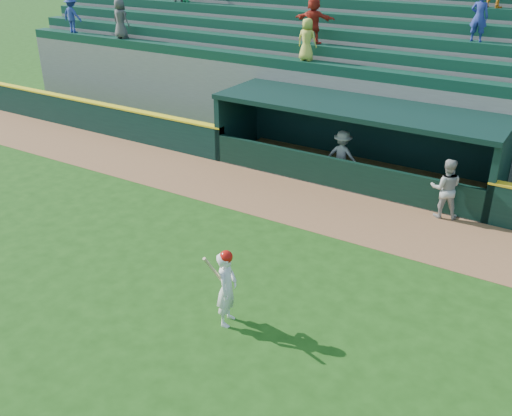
# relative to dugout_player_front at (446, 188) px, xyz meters

# --- Properties ---
(ground) EXTENTS (120.00, 120.00, 0.00)m
(ground) POSITION_rel_dugout_player_front_xyz_m (-3.45, -6.25, -0.88)
(ground) COLOR #1B4411
(ground) RESTS_ON ground
(warning_track) EXTENTS (40.00, 3.00, 0.01)m
(warning_track) POSITION_rel_dugout_player_front_xyz_m (-3.45, -1.35, -0.88)
(warning_track) COLOR brown
(warning_track) RESTS_ON ground
(field_wall_left) EXTENTS (15.50, 0.30, 1.20)m
(field_wall_left) POSITION_rel_dugout_player_front_xyz_m (-15.70, 0.30, -0.28)
(field_wall_left) COLOR black
(field_wall_left) RESTS_ON ground
(wall_stripe_left) EXTENTS (15.50, 0.32, 0.06)m
(wall_stripe_left) POSITION_rel_dugout_player_front_xyz_m (-15.70, 0.30, 0.35)
(wall_stripe_left) COLOR yellow
(wall_stripe_left) RESTS_ON field_wall_left
(dugout_player_front) EXTENTS (1.02, 0.89, 1.77)m
(dugout_player_front) POSITION_rel_dugout_player_front_xyz_m (0.00, 0.00, 0.00)
(dugout_player_front) COLOR #A4A49F
(dugout_player_front) RESTS_ON ground
(dugout_player_inside) EXTENTS (1.11, 0.68, 1.67)m
(dugout_player_inside) POSITION_rel_dugout_player_front_xyz_m (-3.64, 1.00, -0.05)
(dugout_player_inside) COLOR #9A9A95
(dugout_player_inside) RESTS_ON ground
(dugout) EXTENTS (9.40, 2.80, 2.46)m
(dugout) POSITION_rel_dugout_player_front_xyz_m (-3.45, 1.76, 0.47)
(dugout) COLOR slate
(dugout) RESTS_ON ground
(stands) EXTENTS (34.50, 6.25, 7.59)m
(stands) POSITION_rel_dugout_player_front_xyz_m (-3.47, 6.32, 1.52)
(stands) COLOR slate
(stands) RESTS_ON ground
(batter_at_plate) EXTENTS (0.54, 0.83, 1.75)m
(batter_at_plate) POSITION_rel_dugout_player_front_xyz_m (-2.46, -7.38, -0.01)
(batter_at_plate) COLOR white
(batter_at_plate) RESTS_ON ground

